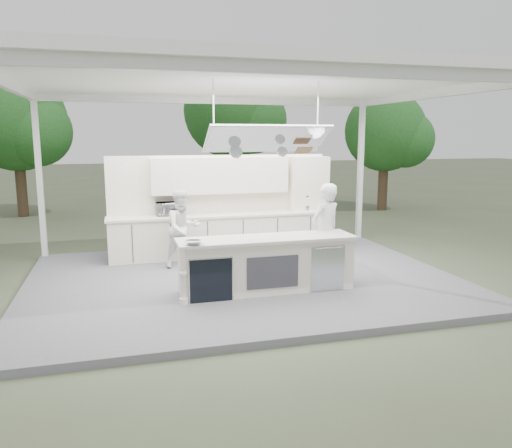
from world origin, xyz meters
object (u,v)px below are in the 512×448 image
object	(u,v)px
head_chef	(325,232)
sous_chef	(183,228)
demo_island	(266,264)
back_counter	(223,234)

from	to	relation	value
head_chef	sous_chef	world-z (taller)	head_chef
demo_island	back_counter	distance (m)	2.82
back_counter	head_chef	bearing A→B (deg)	-59.28
back_counter	demo_island	bearing A→B (deg)	-86.37
demo_island	sous_chef	bearing A→B (deg)	119.42
back_counter	sous_chef	xyz separation A→B (m)	(-0.99, -0.75, 0.32)
back_counter	sous_chef	bearing A→B (deg)	-142.91
demo_island	head_chef	bearing A→B (deg)	16.27
head_chef	sous_chef	distance (m)	2.97
demo_island	sous_chef	world-z (taller)	sous_chef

